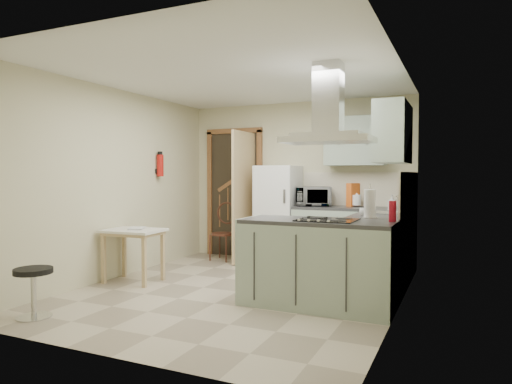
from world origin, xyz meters
The scene contains 28 objects.
floor centered at (0.00, 0.00, 0.00)m, with size 4.20×4.20×0.00m, color tan.
ceiling centered at (0.00, 0.00, 2.50)m, with size 4.20×4.20×0.00m, color silver.
back_wall centered at (0.00, 2.10, 1.25)m, with size 3.60×3.60×0.00m, color beige.
left_wall centered at (-1.80, 0.00, 1.25)m, with size 4.20×4.20×0.00m, color beige.
right_wall centered at (1.80, 0.00, 1.25)m, with size 4.20×4.20×0.00m, color beige.
doorway centered at (-1.10, 2.07, 1.05)m, with size 1.10×0.12×2.10m, color brown.
fridge centered at (-0.20, 1.80, 0.75)m, with size 0.60×0.60×1.50m, color white.
counter_back centered at (0.66, 1.80, 0.45)m, with size 1.08×0.60×0.90m, color #9EB2A0.
counter_right centered at (1.50, 1.12, 0.45)m, with size 0.60×1.95×0.90m, color #9EB2A0.
splashback centered at (0.96, 2.09, 1.15)m, with size 1.68×0.02×0.50m, color beige.
wall_cabinet_back centered at (0.95, 1.93, 1.85)m, with size 0.85×0.35×0.70m, color #9EB2A0.
wall_cabinet_right centered at (1.62, 0.85, 1.85)m, with size 0.35×0.90×0.70m, color #9EB2A0.
peninsula centered at (1.02, -0.18, 0.45)m, with size 1.55×0.65×0.90m, color #9EB2A0.
hob centered at (1.12, -0.18, 0.91)m, with size 0.58×0.50×0.01m, color black.
extractor_hood centered at (1.12, -0.18, 1.72)m, with size 0.90×0.55×0.10m, color silver.
sink centered at (1.50, 0.95, 0.91)m, with size 0.45×0.40×0.01m, color silver.
fire_extinguisher centered at (-1.74, 0.90, 1.50)m, with size 0.10×0.10×0.32m, color #B2140F.
drop_leaf_table centered at (-1.42, -0.11, 0.34)m, with size 0.72×0.54×0.67m, color #D9B185.
bentwood_chair centered at (-1.10, 1.66, 0.42)m, with size 0.37×0.37×0.83m, color #462C17.
stool centered at (-1.35, -1.66, 0.24)m, with size 0.36×0.36×0.48m, color black.
microwave centered at (0.36, 1.80, 1.04)m, with size 0.51×0.35×0.28m, color black.
kettle centered at (0.98, 1.93, 1.00)m, with size 0.13×0.13×0.19m, color white.
cereal_box centered at (0.91, 1.98, 1.07)m, with size 0.09×0.23×0.34m, color #DD5B1A.
soap_bottle centered at (1.54, 1.48, 1.00)m, with size 0.09×0.09×0.20m, color silver.
paper_towel centered at (1.47, 0.26, 1.06)m, with size 0.13×0.13×0.32m, color silver.
cup centered at (1.36, 0.51, 0.94)m, with size 0.11×0.11×0.08m, color silver.
red_bottle centered at (1.75, -0.05, 1.00)m, with size 0.07×0.07×0.21m, color #A30E1D.
book centered at (-1.49, -0.11, 0.73)m, with size 0.18×0.25×0.11m, color #8C2E43.
Camera 1 is at (2.38, -4.71, 1.37)m, focal length 32.00 mm.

